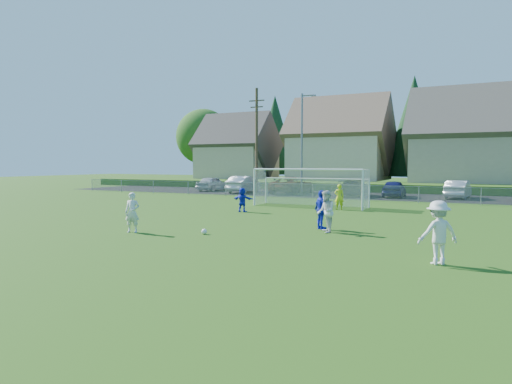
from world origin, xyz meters
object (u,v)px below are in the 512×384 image
Objects in this scene: player_blue_b at (242,200)px; car_a at (212,184)px; player_white_c at (438,233)px; soccer_goal at (311,182)px; car_f at (458,189)px; goalkeeper at (339,197)px; car_e at (394,189)px; player_white_b at (326,212)px; soccer_ball at (204,232)px; player_blue_a at (321,210)px; car_d at (354,188)px; player_white_a at (132,212)px; car_b at (243,184)px; car_c at (293,185)px.

car_a is (-12.48, 16.56, 0.02)m from player_blue_b.
soccer_goal is at bearing -92.52° from player_white_c.
goalkeeper is at bearing 70.67° from car_f.
player_white_b is at bearing 88.99° from car_e.
soccer_ball is 28.86m from car_a.
player_blue_a reaches higher than car_a.
car_d is (15.03, -1.07, -0.01)m from car_a.
car_f is (8.05, 24.82, 0.62)m from soccer_ball.
soccer_goal is (-0.24, 13.14, 1.52)m from soccer_ball.
player_white_a is 25.55m from car_e.
car_d reaches higher than soccer_ball.
car_d is 1.13× the size of car_f.
player_white_c reaches higher than car_f.
car_a reaches higher than soccer_ball.
car_f is (4.32, 21.39, -0.12)m from player_blue_a.
soccer_ball is 0.05× the size of car_e.
soccer_goal reaches higher than player_white_b.
player_white_a is 28.25m from car_a.
player_white_b is 21.30m from car_e.
soccer_goal is (2.66, 14.03, 0.80)m from player_white_a.
car_b is (-14.60, 20.04, -0.04)m from player_blue_a.
player_blue_a is 10.51m from soccer_goal.
car_d is at bearing -36.62° from player_blue_a.
player_white_b is 1.10× the size of goalkeeper.
player_blue_b is 0.90× the size of goalkeeper.
car_d is 10.43m from soccer_goal.
car_b is at bearing 87.56° from player_white_a.
car_f is 14.36m from soccer_goal.
car_a is 0.58× the size of soccer_goal.
player_white_c is 0.37× the size of car_b.
player_white_c reaches higher than player_blue_a.
player_blue_b is at bearing 62.83° from car_f.
player_white_a reaches higher than car_a.
car_f is at bearing 178.75° from car_b.
goalkeeper reaches higher than car_f.
car_a is at bearing 142.35° from soccer_goal.
car_b is 14.07m from car_e.
player_white_b reaches higher than player_white_a.
goalkeeper is 0.36× the size of car_a.
player_white_c is (11.75, -0.70, 0.07)m from player_white_a.
player_white_b is 22.52m from car_f.
soccer_goal is (-0.18, -10.39, 0.90)m from car_d.
soccer_ball is at bearing -3.37° from player_white_a.
player_blue_a reaches higher than car_f.
player_blue_b is (-2.62, 8.04, 0.60)m from soccer_ball.
car_a is 18.30m from car_e.
soccer_goal is at bearing -25.05° from player_blue_a.
car_d is 8.21m from car_f.
car_c is at bearing -178.48° from car_b.
car_b is 0.65× the size of soccer_goal.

